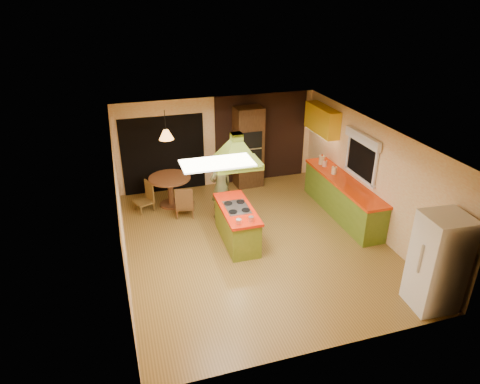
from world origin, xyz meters
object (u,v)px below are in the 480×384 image
object	(u,v)px
dining_table	(170,185)
wall_oven	(248,147)
man	(221,186)
canister_large	(322,160)
kitchen_island	(237,224)
refrigerator	(438,262)

from	to	relation	value
dining_table	wall_oven	bearing A→B (deg)	15.60
man	canister_large	bearing A→B (deg)	166.23
kitchen_island	refrigerator	size ratio (longest dim) A/B	0.93
dining_table	canister_large	distance (m)	3.97
man	dining_table	size ratio (longest dim) A/B	1.55
wall_oven	dining_table	distance (m)	2.43
refrigerator	dining_table	bearing A→B (deg)	130.53
refrigerator	canister_large	world-z (taller)	refrigerator
wall_oven	dining_table	xyz separation A→B (m)	(-2.28, -0.64, -0.57)
dining_table	canister_large	bearing A→B (deg)	-8.84
man	canister_large	distance (m)	2.84
refrigerator	canister_large	xyz separation A→B (m)	(0.08, 4.53, 0.14)
canister_large	man	bearing A→B (deg)	-172.71
kitchen_island	canister_large	distance (m)	3.22
canister_large	dining_table	bearing A→B (deg)	171.16
man	canister_large	world-z (taller)	man
kitchen_island	man	world-z (taller)	man
refrigerator	wall_oven	distance (m)	5.98
refrigerator	canister_large	distance (m)	4.53
kitchen_island	canister_large	bearing A→B (deg)	29.81
kitchen_island	wall_oven	world-z (taller)	wall_oven
man	kitchen_island	bearing A→B (deg)	71.36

